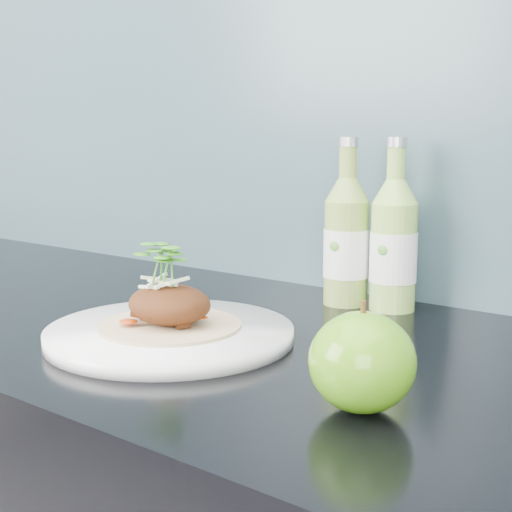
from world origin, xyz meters
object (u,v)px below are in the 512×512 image
Objects in this scene: dinner_plate at (170,334)px; cider_bottle_right at (394,246)px; cider_bottle_left at (346,242)px; green_apple at (362,362)px.

cider_bottle_right is (0.13, 0.29, 0.08)m from dinner_plate.
dinner_plate is 1.49× the size of cider_bottle_right.
cider_bottle_right reaches higher than dinner_plate.
cider_bottle_left is 1.00× the size of cider_bottle_right.
dinner_plate is 2.86× the size of green_apple.
green_apple is at bearing -50.79° from cider_bottle_left.
cider_bottle_left is (-0.22, 0.34, 0.05)m from green_apple.
green_apple is 0.38m from cider_bottle_right.
cider_bottle_left and cider_bottle_right have the same top height.
cider_bottle_left is at bearing 76.96° from dinner_plate.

